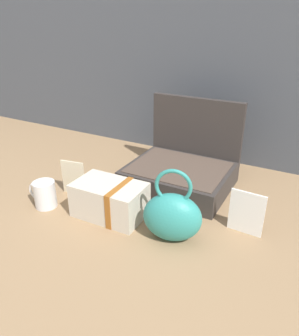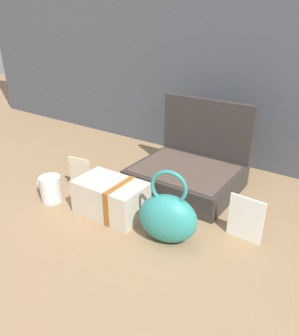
{
  "view_description": "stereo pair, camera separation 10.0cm",
  "coord_description": "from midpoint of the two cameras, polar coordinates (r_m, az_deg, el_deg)",
  "views": [
    {
      "loc": [
        0.43,
        -0.82,
        0.61
      ],
      "look_at": [
        -0.0,
        -0.02,
        0.18
      ],
      "focal_mm": 34.94,
      "sensor_mm": 36.0,
      "label": 1
    },
    {
      "loc": [
        0.52,
        -0.77,
        0.61
      ],
      "look_at": [
        -0.0,
        -0.02,
        0.18
      ],
      "focal_mm": 34.94,
      "sensor_mm": 36.0,
      "label": 2
    }
  ],
  "objects": [
    {
      "name": "ground_plane",
      "position": [
        1.11,
        3.28,
        -8.12
      ],
      "size": [
        6.0,
        6.0,
        0.0
      ],
      "primitive_type": "plane",
      "color": "#8C6D4C"
    },
    {
      "name": "coffee_mug",
      "position": [
        1.2,
        -14.65,
        -3.56
      ],
      "size": [
        0.11,
        0.07,
        0.09
      ],
      "color": "silver",
      "rests_on": "ground_plane"
    },
    {
      "name": "teal_pouch_handbag",
      "position": [
        0.95,
        6.29,
        -8.64
      ],
      "size": [
        0.19,
        0.14,
        0.23
      ],
      "color": "teal",
      "rests_on": "ground_plane"
    },
    {
      "name": "poster_card_right",
      "position": [
        1.24,
        -9.78,
        -1.14
      ],
      "size": [
        0.09,
        0.02,
        0.13
      ],
      "primitive_type": "cube",
      "rotation": [
        0.0,
        0.0,
        0.16
      ],
      "color": "beige",
      "rests_on": "ground_plane"
    },
    {
      "name": "cream_toiletry_bag",
      "position": [
        1.08,
        -4.0,
        -5.27
      ],
      "size": [
        0.23,
        0.15,
        0.12
      ],
      "color": "beige",
      "rests_on": "ground_plane"
    },
    {
      "name": "open_suitcase",
      "position": [
        1.26,
        9.11,
        -0.33
      ],
      "size": [
        0.37,
        0.32,
        0.32
      ],
      "color": "#332D2B",
      "rests_on": "ground_plane"
    },
    {
      "name": "info_card_left",
      "position": [
        1.01,
        19.19,
        -8.47
      ],
      "size": [
        0.1,
        0.01,
        0.14
      ],
      "primitive_type": "cube",
      "rotation": [
        0.0,
        0.0,
        -0.05
      ],
      "color": "white",
      "rests_on": "ground_plane"
    }
  ]
}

